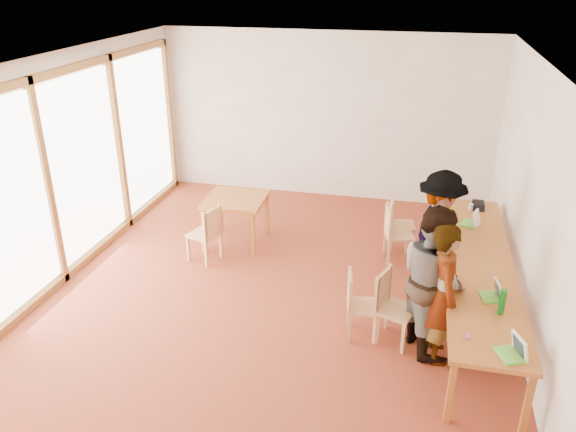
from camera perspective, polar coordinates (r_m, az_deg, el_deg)
name	(u,v)px	position (r m, az deg, el deg)	size (l,w,h in m)	color
ground	(270,308)	(7.27, -1.88, -9.28)	(8.00, 8.00, 0.00)	brown
wall_back	(326,117)	(10.29, 3.88, 10.02)	(6.00, 0.10, 3.00)	white
wall_right	(542,224)	(6.51, 24.36, -0.77)	(0.10, 8.00, 3.00)	white
window_wall	(45,179)	(7.84, -23.45, 3.47)	(0.10, 8.00, 3.00)	white
ceiling	(266,67)	(6.15, -2.27, 14.91)	(6.00, 8.00, 0.04)	white
communal_table	(479,265)	(7.16, 18.80, -4.74)	(0.80, 4.00, 0.75)	#B16E27
side_table	(235,203)	(8.64, -5.36, 1.35)	(0.90, 0.90, 0.75)	#B16E27
chair_near	(357,298)	(6.58, 6.98, -8.29)	(0.43, 0.43, 0.43)	#E2AA71
chair_mid	(389,299)	(6.56, 10.27, -8.29)	(0.51, 0.51, 0.46)	#E2AA71
chair_far	(394,227)	(8.30, 10.71, -1.15)	(0.48, 0.48, 0.45)	#E2AA71
chair_empty	(397,219)	(8.66, 11.00, -0.26)	(0.42, 0.42, 0.43)	#E2AA71
chair_spare	(208,229)	(8.19, -8.11, -1.27)	(0.50, 0.50, 0.45)	#E2AA71
person_near	(443,293)	(6.26, 15.50, -7.54)	(0.59, 0.39, 1.62)	gray
person_mid	(433,279)	(6.38, 14.47, -6.22)	(0.84, 0.65, 1.73)	gray
person_far	(438,233)	(7.50, 15.02, -1.68)	(1.09, 0.62, 1.68)	gray
laptop_near	(514,351)	(5.62, 22.00, -12.56)	(0.30, 0.31, 0.21)	#64CB39
laptop_mid	(494,294)	(6.42, 20.17, -7.42)	(0.25, 0.27, 0.21)	#64CB39
laptop_far	(472,221)	(8.06, 18.23, -0.49)	(0.29, 0.30, 0.21)	#64CB39
yellow_mug	(450,210)	(8.37, 16.13, 0.61)	(0.12, 0.12, 0.10)	gold
green_bottle	(502,302)	(6.14, 20.93, -8.16)	(0.07, 0.07, 0.28)	#0E6216
clear_glass	(471,207)	(8.56, 18.10, 0.89)	(0.07, 0.07, 0.09)	silver
condiment_cup	(452,256)	(7.09, 16.31, -3.96)	(0.08, 0.08, 0.06)	white
pink_phone	(468,336)	(5.76, 17.80, -11.53)	(0.05, 0.10, 0.01)	#C93E71
black_pouch	(478,205)	(8.65, 18.77, 1.02)	(0.16, 0.26, 0.09)	black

